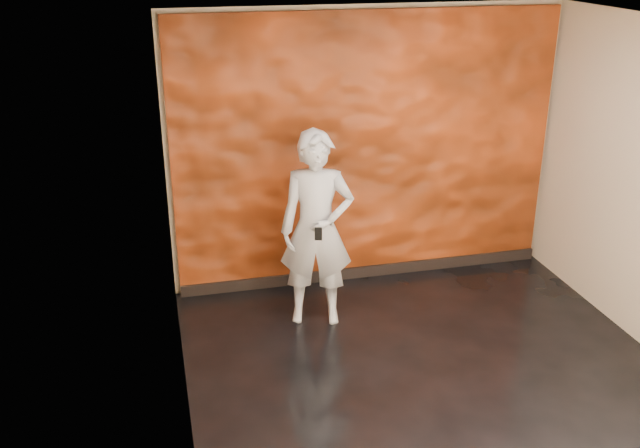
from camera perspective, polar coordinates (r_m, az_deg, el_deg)
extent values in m
cube|color=black|center=(6.11, 9.08, -12.03)|extent=(4.00, 4.00, 0.01)
cube|color=#BFB496|center=(7.23, 3.75, 6.06)|extent=(4.00, 0.02, 2.80)
cube|color=#BFB496|center=(3.91, 21.62, -10.50)|extent=(4.00, 0.02, 2.80)
cube|color=#BFB496|center=(5.04, -11.45, -1.76)|extent=(0.02, 4.00, 2.80)
cube|color=white|center=(5.11, 11.03, 14.99)|extent=(4.00, 4.00, 0.01)
cube|color=#C84515|center=(7.19, 3.84, 5.82)|extent=(3.90, 0.06, 2.75)
cube|color=black|center=(7.64, 3.68, -3.80)|extent=(3.90, 0.04, 0.12)
imported|color=#9498A1|center=(6.46, -0.26, -0.43)|extent=(0.76, 0.59, 1.84)
cube|color=black|center=(6.19, -0.13, -0.80)|extent=(0.07, 0.03, 0.12)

